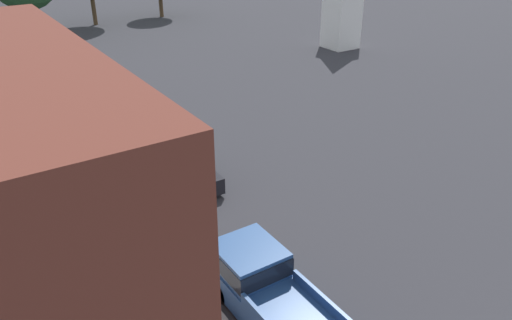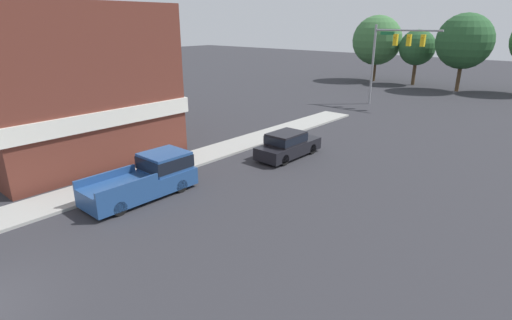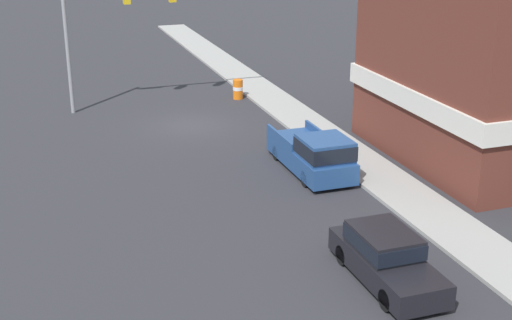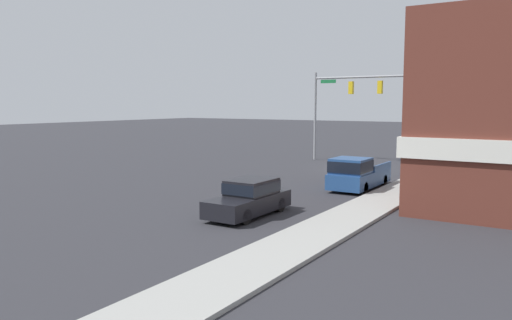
% 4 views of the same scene
% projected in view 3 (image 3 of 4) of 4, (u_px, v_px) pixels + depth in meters
% --- Properties ---
extents(ground_plane, '(200.00, 200.00, 0.00)m').
position_uv_depth(ground_plane, '(191.00, 126.00, 36.75)').
color(ground_plane, '#2D2D33').
extents(sidewalk_curb, '(2.40, 60.00, 0.14)m').
position_uv_depth(sidewalk_curb, '(293.00, 114.00, 38.48)').
color(sidewalk_curb, '#9E9E99').
rests_on(sidewalk_curb, ground).
extents(near_signal_assembly, '(8.77, 0.49, 7.61)m').
position_uv_depth(near_signal_assembly, '(116.00, 7.00, 37.89)').
color(near_signal_assembly, gray).
rests_on(near_signal_assembly, ground).
extents(car_lead, '(1.77, 4.64, 1.60)m').
position_uv_depth(car_lead, '(386.00, 256.00, 21.64)').
color(car_lead, black).
rests_on(car_lead, ground).
extents(pickup_truck_parked, '(2.01, 5.40, 1.90)m').
position_uv_depth(pickup_truck_parked, '(315.00, 154.00, 29.99)').
color(pickup_truck_parked, black).
rests_on(pickup_truck_parked, ground).
extents(construction_barrel, '(0.59, 0.59, 1.15)m').
position_uv_depth(construction_barrel, '(238.00, 89.00, 41.49)').
color(construction_barrel, orange).
rests_on(construction_barrel, ground).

